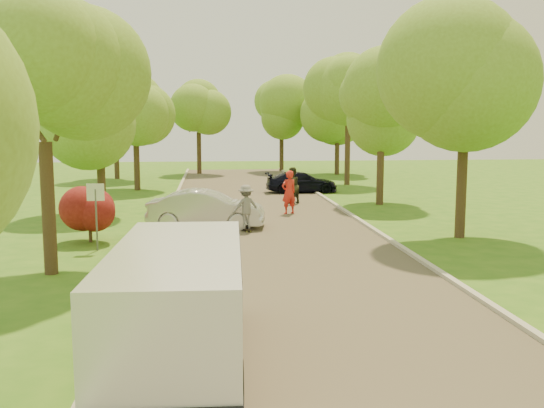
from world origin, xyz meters
name	(u,v)px	position (x,y,z in m)	size (l,w,h in m)	color
ground	(292,277)	(0.00, 0.00, 0.00)	(100.00, 100.00, 0.00)	#346A19
road	(265,226)	(0.00, 8.00, 0.01)	(8.00, 60.00, 0.01)	#4C4438
curb_left	(162,227)	(-4.05, 8.00, 0.06)	(0.18, 60.00, 0.12)	#B2AD9E
curb_right	(364,223)	(4.05, 8.00, 0.06)	(0.18, 60.00, 0.12)	#B2AD9E
street_sign	(96,203)	(-5.80, 4.00, 1.56)	(0.55, 0.06, 2.17)	#59595E
red_shrub	(90,211)	(-6.30, 5.50, 1.10)	(1.70, 1.70, 1.95)	#382619
tree_l_mida	(50,82)	(-6.30, 1.00, 5.17)	(4.71, 4.60, 7.39)	#382619
tree_l_midb	(103,112)	(-6.81, 12.00, 4.59)	(4.30, 4.20, 6.62)	#382619
tree_l_far	(138,100)	(-6.39, 22.00, 5.47)	(4.92, 4.80, 7.79)	#382619
tree_r_mida	(472,82)	(7.02, 5.00, 5.54)	(5.13, 5.00, 7.95)	#382619
tree_r_midb	(386,107)	(6.60, 14.00, 4.88)	(4.51, 4.40, 7.01)	#382619
tree_r_far	(352,97)	(7.23, 24.00, 5.83)	(5.33, 5.20, 8.34)	#382619
tree_bg_a	(118,106)	(-8.78, 30.00, 5.31)	(5.12, 5.00, 7.72)	#382619
tree_bg_b	(341,105)	(8.22, 32.00, 5.54)	(5.12, 5.00, 7.95)	#382619
tree_bg_c	(201,112)	(-2.79, 34.00, 5.02)	(4.92, 4.80, 7.33)	#382619
tree_bg_d	(284,109)	(4.22, 36.00, 5.31)	(5.12, 5.00, 7.72)	#382619
minivan	(178,302)	(-2.71, -5.62, 1.07)	(2.34, 5.52, 2.03)	silver
silver_sedan	(206,209)	(-2.30, 7.95, 0.75)	(1.58, 4.54, 1.50)	silver
dark_sedan	(301,182)	(3.26, 19.69, 0.61)	(1.72, 4.23, 1.23)	black
longboard	(246,229)	(-0.80, 7.02, 0.09)	(0.46, 0.89, 0.10)	black
skateboarder	(246,207)	(-0.80, 7.02, 0.95)	(1.08, 0.62, 1.67)	slate
person_striped	(289,192)	(1.39, 11.24, 0.99)	(0.72, 0.47, 1.98)	red
person_olive	(292,186)	(2.00, 14.67, 0.94)	(0.91, 0.71, 1.87)	#2D301D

